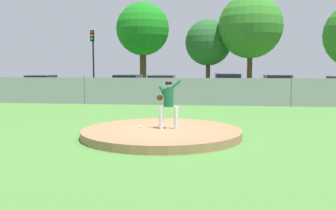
% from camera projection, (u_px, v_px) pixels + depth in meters
% --- Properties ---
extents(ground_plane, '(80.00, 80.00, 0.00)m').
position_uv_depth(ground_plane, '(178.00, 114.00, 18.09)').
color(ground_plane, '#4C8438').
extents(asphalt_strip, '(44.00, 7.00, 0.01)m').
position_uv_depth(asphalt_strip, '(189.00, 99.00, 26.48)').
color(asphalt_strip, '#2B2B2D').
rests_on(asphalt_strip, ground_plane).
extents(pitchers_mound, '(5.19, 5.19, 0.25)m').
position_uv_depth(pitchers_mound, '(162.00, 133.00, 12.15)').
color(pitchers_mound, '#99704C').
rests_on(pitchers_mound, ground_plane).
extents(pitcher_youth, '(0.81, 0.32, 1.62)m').
position_uv_depth(pitcher_youth, '(168.00, 100.00, 12.09)').
color(pitcher_youth, silver).
rests_on(pitcher_youth, pitchers_mound).
extents(baseball, '(0.07, 0.07, 0.07)m').
position_uv_depth(baseball, '(140.00, 126.00, 12.46)').
color(baseball, white).
rests_on(baseball, pitchers_mound).
extents(chainlink_fence, '(30.53, 0.07, 1.71)m').
position_uv_depth(chainlink_fence, '(185.00, 92.00, 21.96)').
color(chainlink_fence, gray).
rests_on(chainlink_fence, ground_plane).
extents(parked_car_teal, '(1.91, 4.56, 1.78)m').
position_uv_depth(parked_car_teal, '(227.00, 87.00, 25.67)').
color(parked_car_teal, '#146066').
rests_on(parked_car_teal, ground_plane).
extents(parked_car_navy, '(1.92, 4.77, 1.67)m').
position_uv_depth(parked_car_navy, '(128.00, 87.00, 27.39)').
color(parked_car_navy, '#161E4C').
rests_on(parked_car_navy, ground_plane).
extents(parked_car_champagne, '(2.01, 4.08, 1.69)m').
position_uv_depth(parked_car_champagne, '(277.00, 88.00, 25.97)').
color(parked_car_champagne, tan).
rests_on(parked_car_champagne, ground_plane).
extents(parked_car_burgundy, '(2.09, 4.13, 1.63)m').
position_uv_depth(parked_car_burgundy, '(42.00, 87.00, 28.05)').
color(parked_car_burgundy, maroon).
rests_on(parked_car_burgundy, ground_plane).
extents(parked_car_silver, '(1.99, 4.08, 1.66)m').
position_uv_depth(parked_car_silver, '(162.00, 87.00, 26.54)').
color(parked_car_silver, '#B7BABF').
rests_on(parked_car_silver, ground_plane).
extents(traffic_cone_orange, '(0.40, 0.40, 0.55)m').
position_uv_depth(traffic_cone_orange, '(92.00, 92.00, 29.30)').
color(traffic_cone_orange, orange).
rests_on(traffic_cone_orange, asphalt_strip).
extents(traffic_light_near, '(0.28, 0.46, 5.26)m').
position_uv_depth(traffic_light_near, '(93.00, 51.00, 31.11)').
color(traffic_light_near, black).
rests_on(traffic_light_near, ground_plane).
extents(tree_broad_left, '(4.79, 4.79, 8.06)m').
position_uv_depth(tree_broad_left, '(143.00, 29.00, 33.76)').
color(tree_broad_left, '#4C331E').
rests_on(tree_broad_left, ground_plane).
extents(tree_broad_right, '(4.42, 4.42, 6.78)m').
position_uv_depth(tree_broad_right, '(208.00, 43.00, 35.75)').
color(tree_broad_right, '#4C331E').
rests_on(tree_broad_right, ground_plane).
extents(tree_bushy_near, '(5.77, 5.77, 8.77)m').
position_uv_depth(tree_bushy_near, '(251.00, 26.00, 33.54)').
color(tree_bushy_near, '#4C331E').
rests_on(tree_bushy_near, ground_plane).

